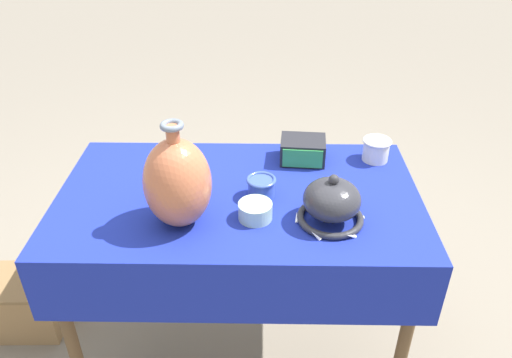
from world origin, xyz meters
The scene contains 9 objects.
ground_plane centered at (0.00, 0.00, 0.00)m, with size 14.00×14.00×0.00m, color gray.
display_table centered at (0.00, -0.02, 0.71)m, with size 1.24×0.72×0.80m.
vase_tall_bulbous centered at (-0.17, -0.16, 0.94)m, with size 0.21×0.21×0.35m.
vase_dome_bell centered at (0.30, -0.15, 0.86)m, with size 0.22×0.21×0.17m.
mosaic_tile_box centered at (0.23, 0.23, 0.84)m, with size 0.18×0.15×0.09m.
cup_wide_cobalt centered at (0.08, -0.02, 0.83)m, with size 0.10×0.10×0.07m.
cup_wide_ivory centered at (0.51, 0.24, 0.84)m, with size 0.11×0.11×0.09m.
pot_squat_celadon centered at (0.06, -0.14, 0.82)m, with size 0.11×0.11×0.06m, color #A8CCB7.
wooden_crate centered at (-0.97, 0.11, 0.14)m, with size 0.38×0.26×0.27m.
Camera 1 is at (0.08, -1.41, 1.75)m, focal length 35.00 mm.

